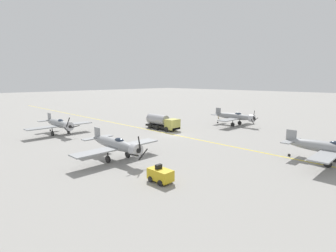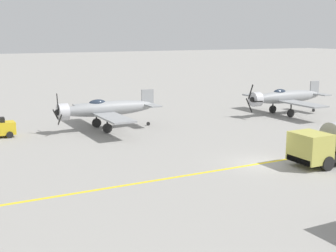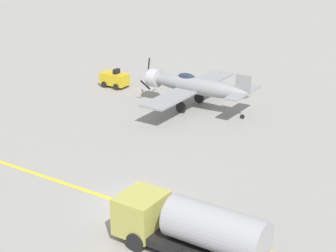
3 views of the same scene
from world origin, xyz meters
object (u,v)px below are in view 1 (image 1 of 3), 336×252
(airplane_far_center, at_px, (329,148))
(airplane_mid_right, at_px, (116,144))
(airplane_near_right, at_px, (59,124))
(ground_crew_walking, at_px, (218,115))
(fuel_tanker, at_px, (162,122))
(tow_tractor, at_px, (160,175))
(airplane_mid_left, at_px, (235,117))

(airplane_far_center, height_order, airplane_mid_right, airplane_mid_right)
(airplane_near_right, height_order, ground_crew_walking, airplane_near_right)
(fuel_tanker, bearing_deg, airplane_mid_right, 30.14)
(airplane_far_center, bearing_deg, fuel_tanker, -97.27)
(airplane_mid_right, height_order, fuel_tanker, airplane_mid_right)
(tow_tractor, relative_size, ground_crew_walking, 1.49)
(airplane_far_center, xyz_separation_m, ground_crew_walking, (-22.53, -31.02, -1.06))
(airplane_mid_left, bearing_deg, fuel_tanker, -30.84)
(airplane_mid_left, height_order, ground_crew_walking, airplane_mid_left)
(airplane_near_right, bearing_deg, airplane_mid_right, 81.43)
(airplane_mid_right, height_order, ground_crew_walking, airplane_mid_right)
(airplane_mid_left, distance_m, airplane_mid_right, 33.42)
(airplane_near_right, xyz_separation_m, airplane_mid_right, (1.56, 20.87, 0.00))
(airplane_mid_right, bearing_deg, tow_tractor, 84.53)
(airplane_mid_right, distance_m, fuel_tanker, 21.62)
(fuel_tanker, bearing_deg, ground_crew_walking, -179.05)
(fuel_tanker, xyz_separation_m, ground_crew_walking, (-20.97, -0.35, -0.55))
(airplane_mid_right, bearing_deg, ground_crew_walking, -162.43)
(airplane_far_center, distance_m, airplane_mid_right, 26.19)
(tow_tractor, height_order, ground_crew_walking, tow_tractor)
(tow_tractor, xyz_separation_m, ground_crew_walking, (-40.86, -20.65, 0.16))
(airplane_mid_left, bearing_deg, airplane_near_right, -31.25)
(airplane_near_right, height_order, airplane_mid_left, airplane_mid_left)
(fuel_tanker, height_order, ground_crew_walking, fuel_tanker)
(airplane_mid_right, bearing_deg, airplane_near_right, -92.47)
(fuel_tanker, distance_m, tow_tractor, 28.44)
(airplane_mid_right, relative_size, fuel_tanker, 1.50)
(fuel_tanker, height_order, tow_tractor, fuel_tanker)
(airplane_near_right, height_order, airplane_mid_right, airplane_mid_right)
(airplane_near_right, relative_size, airplane_far_center, 1.00)
(airplane_mid_left, height_order, tow_tractor, airplane_mid_left)
(airplane_mid_left, relative_size, fuel_tanker, 1.50)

